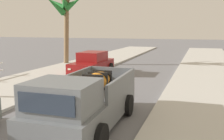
% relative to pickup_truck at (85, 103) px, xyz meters
% --- Properties ---
extents(sidewalk_left, '(4.74, 60.00, 0.12)m').
position_rel_pickup_truck_xyz_m(sidewalk_left, '(-5.92, 5.39, -0.75)').
color(sidewalk_left, beige).
rests_on(sidewalk_left, ground).
extents(sidewalk_right, '(4.74, 60.00, 0.12)m').
position_rel_pickup_truck_xyz_m(sidewalk_right, '(4.09, 5.39, -0.75)').
color(sidewalk_right, beige).
rests_on(sidewalk_right, ground).
extents(curb_left, '(0.16, 60.00, 0.10)m').
position_rel_pickup_truck_xyz_m(curb_left, '(-4.94, 5.39, -0.76)').
color(curb_left, silver).
rests_on(curb_left, ground).
extents(curb_right, '(0.16, 60.00, 0.10)m').
position_rel_pickup_truck_xyz_m(curb_right, '(3.12, 5.39, -0.76)').
color(curb_right, silver).
rests_on(curb_right, ground).
extents(pickup_truck, '(2.32, 5.26, 1.80)m').
position_rel_pickup_truck_xyz_m(pickup_truck, '(0.00, 0.00, 0.00)').
color(pickup_truck, slate).
rests_on(pickup_truck, ground).
extents(car_left_near, '(2.05, 4.27, 1.54)m').
position_rel_pickup_truck_xyz_m(car_left_near, '(-3.75, 9.08, -0.10)').
color(car_left_near, maroon).
rests_on(car_left_near, ground).
extents(palm_tree_right_fore, '(3.52, 3.76, 5.99)m').
position_rel_pickup_truck_xyz_m(palm_tree_right_fore, '(-8.00, 12.96, 3.95)').
color(palm_tree_right_fore, brown).
rests_on(palm_tree_right_fore, ground).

